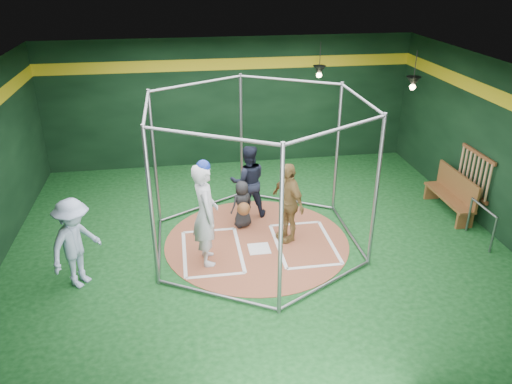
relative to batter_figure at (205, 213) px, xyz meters
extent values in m
cube|color=#0C3913|center=(1.06, 0.55, -1.06)|extent=(10.00, 9.00, 0.02)
cube|color=black|center=(1.06, 0.55, 2.45)|extent=(10.00, 9.00, 0.02)
cube|color=black|center=(1.06, 5.05, 0.70)|extent=(10.00, 0.10, 3.50)
cube|color=black|center=(1.06, -3.95, 0.70)|extent=(10.00, 0.10, 3.50)
cube|color=black|center=(6.06, 0.55, 0.70)|extent=(0.10, 9.00, 3.50)
cube|color=gold|center=(1.06, 5.02, 1.75)|extent=(10.00, 0.01, 0.30)
cube|color=gold|center=(6.03, 0.55, 1.75)|extent=(0.01, 9.00, 0.30)
cylinder|color=#965036|center=(1.06, 0.55, -1.04)|extent=(3.80, 3.80, 0.01)
cube|color=white|center=(1.06, 0.25, -1.03)|extent=(0.43, 0.43, 0.01)
cube|color=white|center=(0.11, 1.15, -1.03)|extent=(1.10, 0.07, 0.01)
cube|color=white|center=(0.11, -0.55, -1.03)|extent=(1.10, 0.07, 0.01)
cube|color=white|center=(-0.44, 0.30, -1.03)|extent=(0.07, 1.70, 0.01)
cube|color=white|center=(0.66, 0.30, -1.03)|extent=(0.07, 1.70, 0.01)
cube|color=white|center=(2.01, 1.15, -1.03)|extent=(1.10, 0.07, 0.01)
cube|color=white|center=(2.01, -0.55, -1.03)|extent=(1.10, 0.07, 0.01)
cube|color=white|center=(1.46, 0.30, -1.03)|extent=(0.07, 1.70, 0.01)
cube|color=white|center=(2.56, 0.30, -1.03)|extent=(0.07, 1.70, 0.01)
cylinder|color=gray|center=(3.05, 1.70, 0.45)|extent=(0.07, 0.07, 3.00)
cylinder|color=gray|center=(1.06, 2.85, 0.45)|extent=(0.07, 0.07, 3.00)
cylinder|color=gray|center=(-0.93, 1.70, 0.45)|extent=(0.07, 0.07, 3.00)
cylinder|color=gray|center=(-0.93, -0.60, 0.45)|extent=(0.07, 0.07, 3.00)
cylinder|color=gray|center=(1.06, -1.75, 0.45)|extent=(0.07, 0.07, 3.00)
cylinder|color=gray|center=(3.05, -0.60, 0.45)|extent=(0.07, 0.07, 3.00)
cylinder|color=gray|center=(2.06, 2.27, 1.90)|extent=(2.02, 1.20, 0.06)
cylinder|color=gray|center=(2.06, 2.27, -1.00)|extent=(2.02, 1.20, 0.06)
cylinder|color=gray|center=(0.06, 2.27, 1.90)|extent=(2.02, 1.20, 0.06)
cylinder|color=gray|center=(0.06, 2.27, -1.00)|extent=(2.02, 1.20, 0.06)
cylinder|color=gray|center=(-0.93, 0.55, 1.90)|extent=(0.06, 2.30, 0.06)
cylinder|color=gray|center=(-0.93, 0.55, -1.00)|extent=(0.06, 2.30, 0.06)
cylinder|color=gray|center=(0.06, -1.18, 1.90)|extent=(2.02, 1.20, 0.06)
cylinder|color=gray|center=(0.06, -1.18, -1.00)|extent=(2.02, 1.20, 0.06)
cylinder|color=gray|center=(2.06, -1.18, 1.90)|extent=(2.02, 1.20, 0.06)
cylinder|color=gray|center=(2.06, -1.18, -1.00)|extent=(2.02, 1.20, 0.06)
cylinder|color=gray|center=(3.05, 0.55, 1.90)|extent=(0.06, 2.30, 0.06)
cylinder|color=gray|center=(3.05, 0.55, -1.00)|extent=(0.06, 2.30, 0.06)
cube|color=brown|center=(6.00, 0.95, 0.45)|extent=(0.05, 1.25, 0.08)
cube|color=brown|center=(6.00, 0.95, -0.45)|extent=(0.05, 1.25, 0.08)
cylinder|color=tan|center=(5.98, 0.40, 0.00)|extent=(0.06, 0.06, 0.85)
cylinder|color=tan|center=(5.98, 0.55, 0.00)|extent=(0.06, 0.06, 0.85)
cylinder|color=tan|center=(5.98, 0.71, 0.00)|extent=(0.06, 0.06, 0.85)
cylinder|color=tan|center=(5.98, 0.87, 0.00)|extent=(0.06, 0.06, 0.85)
cylinder|color=tan|center=(5.98, 1.03, 0.00)|extent=(0.06, 0.06, 0.85)
cylinder|color=tan|center=(5.98, 1.18, 0.00)|extent=(0.06, 0.06, 0.85)
cylinder|color=tan|center=(5.98, 1.34, 0.00)|extent=(0.06, 0.06, 0.85)
cylinder|color=tan|center=(5.98, 1.50, 0.00)|extent=(0.06, 0.06, 0.85)
cone|color=black|center=(3.26, 4.15, 1.70)|extent=(0.34, 0.34, 0.22)
sphere|color=#FFD899|center=(3.26, 4.15, 1.57)|extent=(0.14, 0.14, 0.14)
cylinder|color=black|center=(3.26, 4.15, 2.05)|extent=(0.02, 0.02, 0.70)
cone|color=black|center=(5.06, 2.55, 1.70)|extent=(0.34, 0.34, 0.22)
sphere|color=#FFD899|center=(5.06, 2.55, 1.57)|extent=(0.14, 0.14, 0.14)
cylinder|color=black|center=(5.06, 2.55, 2.05)|extent=(0.02, 0.02, 0.70)
imported|color=silver|center=(0.00, 0.00, -0.02)|extent=(0.55, 0.78, 2.03)
sphere|color=navy|center=(0.00, 0.00, 0.93)|extent=(0.26, 0.26, 0.26)
imported|color=#AE8A4A|center=(1.70, 0.58, -0.19)|extent=(0.77, 1.07, 1.69)
imported|color=black|center=(0.86, 1.26, -0.51)|extent=(0.61, 0.52, 1.06)
sphere|color=brown|center=(0.86, 1.01, -0.50)|extent=(0.28, 0.28, 0.28)
imported|color=black|center=(1.06, 1.75, -0.20)|extent=(0.82, 0.64, 1.67)
imported|color=#A4B7D9|center=(-2.30, -0.39, -0.20)|extent=(1.14, 1.25, 1.69)
cube|color=brown|center=(5.61, 1.16, -0.66)|extent=(0.39, 1.67, 0.06)
cube|color=brown|center=(5.77, 1.16, -0.35)|extent=(0.06, 1.67, 0.56)
cube|color=brown|center=(5.61, 0.41, -0.86)|extent=(0.37, 0.07, 0.37)
cube|color=brown|center=(5.61, 1.90, -0.86)|extent=(0.37, 0.07, 0.37)
cylinder|color=slate|center=(5.61, -0.59, -0.65)|extent=(0.05, 0.05, 0.79)
cylinder|color=slate|center=(5.61, 0.29, -0.65)|extent=(0.05, 0.05, 0.79)
cylinder|color=slate|center=(5.61, -0.15, -0.28)|extent=(0.05, 0.88, 0.05)
camera|label=1|loc=(-0.37, -8.26, 4.32)|focal=35.00mm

